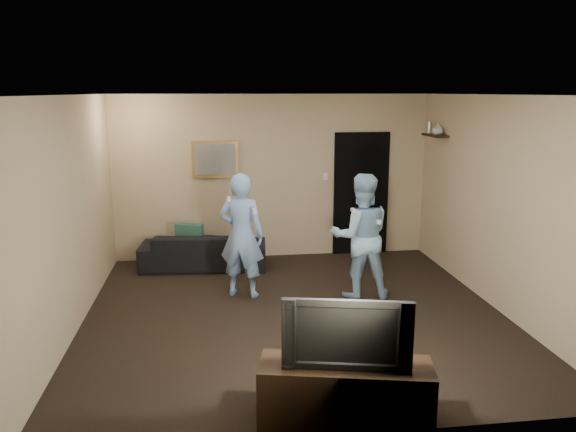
{
  "coord_description": "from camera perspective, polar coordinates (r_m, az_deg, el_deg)",
  "views": [
    {
      "loc": [
        -0.92,
        -6.32,
        2.64
      ],
      "look_at": [
        -0.04,
        0.3,
        1.15
      ],
      "focal_mm": 35.0,
      "sensor_mm": 36.0,
      "label": 1
    }
  ],
  "objects": [
    {
      "name": "painting_frame",
      "position": [
        8.86,
        -7.41,
        5.72
      ],
      "size": [
        0.72,
        0.05,
        0.57
      ],
      "primitive_type": "cube",
      "color": "olive",
      "rests_on": "wall_back"
    },
    {
      "name": "wall_back",
      "position": [
        8.97,
        -1.59,
        3.97
      ],
      "size": [
        5.0,
        0.04,
        2.6
      ],
      "primitive_type": "cube",
      "color": "tan",
      "rests_on": "ground"
    },
    {
      "name": "ceiling",
      "position": [
        6.39,
        0.75,
        12.21
      ],
      "size": [
        5.0,
        5.0,
        0.04
      ],
      "primitive_type": "cube",
      "color": "silver",
      "rests_on": "wall_back"
    },
    {
      "name": "wall_left",
      "position": [
        6.65,
        -21.11,
        0.1
      ],
      "size": [
        0.04,
        5.0,
        2.6
      ],
      "primitive_type": "cube",
      "color": "tan",
      "rests_on": "ground"
    },
    {
      "name": "painting_canvas",
      "position": [
        8.83,
        -7.41,
        5.7
      ],
      "size": [
        0.62,
        0.01,
        0.47
      ],
      "primitive_type": "cube",
      "color": "slate",
      "rests_on": "painting_frame"
    },
    {
      "name": "wii_player_right",
      "position": [
        7.28,
        7.39,
        -2.05
      ],
      "size": [
        0.83,
        0.67,
        1.63
      ],
      "color": "#9AC3E1",
      "rests_on": "ground"
    },
    {
      "name": "throw_pillow",
      "position": [
        8.6,
        -9.97,
        -2.16
      ],
      "size": [
        0.44,
        0.27,
        0.41
      ],
      "primitive_type": "cube",
      "rotation": [
        0.0,
        0.0,
        -0.35
      ],
      "color": "#174637",
      "rests_on": "sofa"
    },
    {
      "name": "television",
      "position": [
        4.55,
        5.99,
        -11.49
      ],
      "size": [
        1.02,
        0.35,
        0.58
      ],
      "primitive_type": "imported",
      "rotation": [
        0.0,
        0.0,
        -0.22
      ],
      "color": "black",
      "rests_on": "tv_console"
    },
    {
      "name": "wall_right",
      "position": [
        7.31,
        20.5,
        1.21
      ],
      "size": [
        0.04,
        5.0,
        2.6
      ],
      "primitive_type": "cube",
      "color": "tan",
      "rests_on": "ground"
    },
    {
      "name": "wall_front",
      "position": [
        4.15,
        5.72,
        -6.3
      ],
      "size": [
        5.0,
        0.04,
        2.6
      ],
      "primitive_type": "cube",
      "color": "tan",
      "rests_on": "ground"
    },
    {
      "name": "shelf_vase",
      "position": [
        8.7,
        14.99,
        8.52
      ],
      "size": [
        0.21,
        0.21,
        0.17
      ],
      "primitive_type": "imported",
      "rotation": [
        0.0,
        0.0,
        0.34
      ],
      "color": "silver",
      "rests_on": "wall_shelf"
    },
    {
      "name": "tv_console",
      "position": [
        4.79,
        5.83,
        -17.41
      ],
      "size": [
        1.46,
        0.74,
        0.5
      ],
      "primitive_type": "cube",
      "rotation": [
        0.0,
        0.0,
        -0.22
      ],
      "color": "black",
      "rests_on": "ground"
    },
    {
      "name": "ground",
      "position": [
        6.91,
        0.69,
        -9.88
      ],
      "size": [
        5.0,
        5.0,
        0.0
      ],
      "primitive_type": "plane",
      "color": "black",
      "rests_on": "ground"
    },
    {
      "name": "wii_player_left",
      "position": [
        7.28,
        -4.75,
        -1.97
      ],
      "size": [
        0.7,
        0.58,
        1.63
      ],
      "color": "#80A7DE",
      "rests_on": "ground"
    },
    {
      "name": "shelf_figurine",
      "position": [
        9.02,
        14.17,
        8.73
      ],
      "size": [
        0.06,
        0.06,
        0.18
      ],
      "primitive_type": "cylinder",
      "color": "#B9BABE",
      "rests_on": "wall_shelf"
    },
    {
      "name": "sofa",
      "position": [
        8.65,
        -8.57,
        -3.44
      ],
      "size": [
        1.94,
        0.89,
        0.55
      ],
      "primitive_type": "imported",
      "rotation": [
        0.0,
        0.0,
        3.06
      ],
      "color": "black",
      "rests_on": "ground"
    },
    {
      "name": "wall_shelf",
      "position": [
        8.8,
        14.72,
        7.92
      ],
      "size": [
        0.2,
        0.6,
        0.03
      ],
      "primitive_type": "cube",
      "color": "black",
      "rests_on": "wall_right"
    },
    {
      "name": "doorway",
      "position": [
        9.25,
        7.42,
        2.25
      ],
      "size": [
        0.9,
        0.06,
        2.0
      ],
      "primitive_type": "cube",
      "color": "black",
      "rests_on": "ground"
    },
    {
      "name": "light_switch",
      "position": [
        9.07,
        3.79,
        4.05
      ],
      "size": [
        0.08,
        0.02,
        0.12
      ],
      "primitive_type": "cube",
      "color": "silver",
      "rests_on": "wall_back"
    }
  ]
}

